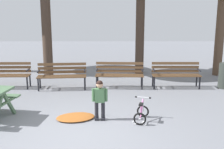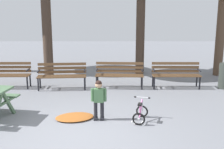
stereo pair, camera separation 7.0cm
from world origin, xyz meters
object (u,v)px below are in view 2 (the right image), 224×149
at_px(park_bench_right, 120,73).
at_px(park_bench_far_right, 176,73).
at_px(park_bench_far_left, 7,73).
at_px(child_standing, 99,97).
at_px(kids_bicycle, 141,113).
at_px(park_bench_left, 63,74).

height_order(park_bench_right, park_bench_far_right, same).
height_order(park_bench_far_left, park_bench_right, same).
height_order(child_standing, kids_bicycle, child_standing).
bearing_deg(kids_bicycle, park_bench_far_right, 63.96).
height_order(park_bench_right, child_standing, child_standing).
bearing_deg(park_bench_far_left, park_bench_right, -0.08).
xyz_separation_m(park_bench_left, kids_bicycle, (2.33, -2.88, -0.31)).
distance_m(child_standing, kids_bicycle, 1.06).
distance_m(park_bench_far_left, kids_bicycle, 5.21).
relative_size(park_bench_left, kids_bicycle, 2.64).
distance_m(park_bench_far_left, park_bench_right, 3.81).
height_order(park_bench_right, kids_bicycle, park_bench_right).
xyz_separation_m(park_bench_left, child_standing, (1.35, -2.80, 0.06)).
relative_size(child_standing, kids_bicycle, 1.59).
bearing_deg(child_standing, kids_bicycle, -5.01).
bearing_deg(park_bench_far_right, park_bench_left, -177.99).
bearing_deg(child_standing, park_bench_far_right, 49.99).
xyz_separation_m(park_bench_far_right, child_standing, (-2.46, -2.93, 0.06)).
height_order(park_bench_far_left, child_standing, child_standing).
bearing_deg(park_bench_far_right, child_standing, -130.01).
bearing_deg(park_bench_right, park_bench_far_left, 179.92).
relative_size(park_bench_far_left, kids_bicycle, 2.60).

